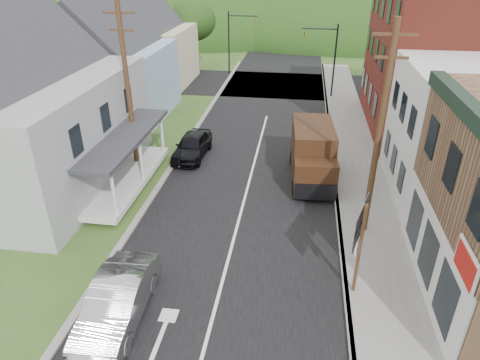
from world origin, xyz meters
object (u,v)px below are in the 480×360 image
at_px(silver_sedan, 117,302).
at_px(dark_sedan, 192,146).
at_px(delivery_van, 313,154).
at_px(route_sign_cluster, 360,236).
at_px(warning_sign, 363,221).

bearing_deg(silver_sedan, dark_sedan, 90.81).
relative_size(delivery_van, route_sign_cluster, 1.48).
relative_size(delivery_van, warning_sign, 2.21).
bearing_deg(warning_sign, silver_sedan, -128.17).
xyz_separation_m(silver_sedan, route_sign_cluster, (7.83, 2.46, 1.73)).
relative_size(silver_sedan, dark_sedan, 1.10).
relative_size(silver_sedan, warning_sign, 1.92).
bearing_deg(delivery_van, route_sign_cluster, -84.39).
bearing_deg(dark_sedan, silver_sedan, -84.28).
relative_size(dark_sedan, warning_sign, 1.75).
bearing_deg(delivery_van, silver_sedan, -123.51).
distance_m(route_sign_cluster, warning_sign, 2.40).
height_order(silver_sedan, route_sign_cluster, route_sign_cluster).
xyz_separation_m(dark_sedan, warning_sign, (8.97, -8.41, 0.98)).
xyz_separation_m(dark_sedan, route_sign_cluster, (8.55, -10.63, 1.77)).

